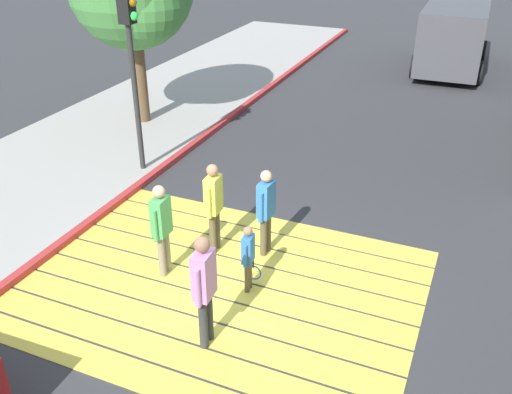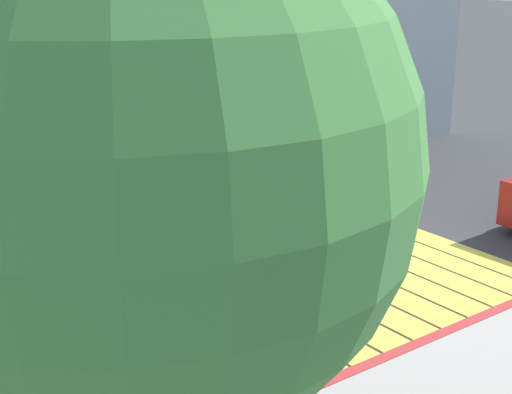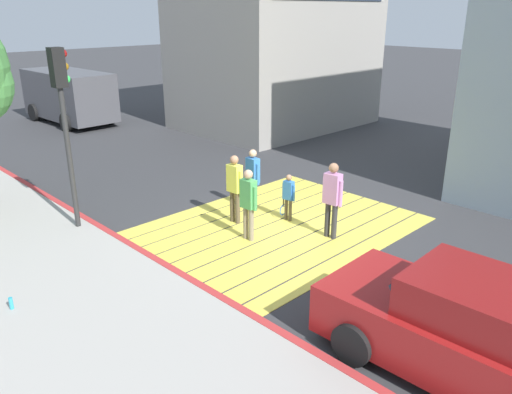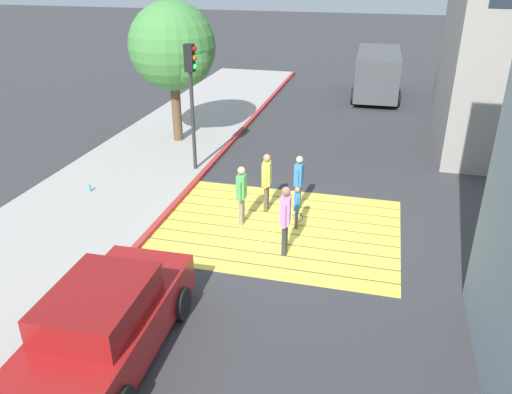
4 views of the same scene
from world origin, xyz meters
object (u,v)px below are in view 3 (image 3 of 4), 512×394
object	(u,v)px
car_parked_near_curb	(472,333)
pedestrian_adult_trailing	(235,184)
pedestrian_adult_lead	(332,195)
pedestrian_adult_side	(248,200)
van_down_street	(69,95)
water_bottle	(11,303)
pedestrian_teen_behind	(253,175)
traffic_light_corner	(63,104)
pedestrian_child_with_racket	(288,195)

from	to	relation	value
car_parked_near_curb	pedestrian_adult_trailing	world-z (taller)	pedestrian_adult_trailing
pedestrian_adult_lead	pedestrian_adult_side	bearing A→B (deg)	139.21
van_down_street	water_bottle	xyz separation A→B (m)	(-8.04, -14.51, -1.05)
pedestrian_adult_lead	pedestrian_teen_behind	size ratio (longest dim) A/B	1.09
car_parked_near_curb	pedestrian_adult_lead	distance (m)	4.94
traffic_light_corner	pedestrian_adult_side	size ratio (longest dim) A/B	2.52
car_parked_near_curb	traffic_light_corner	xyz separation A→B (m)	(-1.58, 8.79, 2.30)
water_bottle	pedestrian_adult_lead	xyz separation A→B (m)	(6.48, -1.90, 0.82)
water_bottle	pedestrian_adult_trailing	xyz separation A→B (m)	(5.51, 0.32, 0.77)
car_parked_near_curb	pedestrian_child_with_racket	bearing A→B (deg)	66.71
car_parked_near_curb	pedestrian_teen_behind	size ratio (longest dim) A/B	2.63
van_down_street	traffic_light_corner	distance (m)	13.27
traffic_light_corner	van_down_street	bearing A→B (deg)	65.14
van_down_street	traffic_light_corner	bearing A→B (deg)	-114.86
van_down_street	pedestrian_child_with_racket	size ratio (longest dim) A/B	4.34
traffic_light_corner	car_parked_near_curb	bearing A→B (deg)	-79.81
pedestrian_adult_trailing	pedestrian_child_with_racket	xyz separation A→B (m)	(1.03, -0.83, -0.33)
car_parked_near_curb	water_bottle	xyz separation A→B (m)	(-4.09, 6.21, -0.50)
traffic_light_corner	pedestrian_adult_side	world-z (taller)	traffic_light_corner
car_parked_near_curb	pedestrian_child_with_racket	world-z (taller)	car_parked_near_curb
van_down_street	pedestrian_adult_lead	distance (m)	16.48
car_parked_near_curb	water_bottle	size ratio (longest dim) A/B	19.76
pedestrian_adult_side	pedestrian_child_with_racket	distance (m)	1.53
van_down_street	pedestrian_adult_trailing	xyz separation A→B (m)	(-2.53, -14.20, -0.27)
water_bottle	traffic_light_corner	bearing A→B (deg)	45.81
pedestrian_adult_trailing	pedestrian_teen_behind	world-z (taller)	pedestrian_adult_trailing
pedestrian_teen_behind	pedestrian_child_with_racket	size ratio (longest dim) A/B	1.37
traffic_light_corner	pedestrian_adult_lead	distance (m)	6.31
pedestrian_adult_side	pedestrian_adult_lead	bearing A→B (deg)	-40.79
pedestrian_adult_side	pedestrian_teen_behind	size ratio (longest dim) A/B	1.02
van_down_street	pedestrian_adult_trailing	bearing A→B (deg)	-100.10
traffic_light_corner	pedestrian_adult_side	xyz separation A→B (m)	(2.54, -3.23, -2.06)
pedestrian_adult_side	pedestrian_child_with_racket	size ratio (longest dim) A/B	1.39
pedestrian_child_with_racket	pedestrian_teen_behind	bearing A→B (deg)	97.77
pedestrian_adult_lead	pedestrian_child_with_racket	distance (m)	1.43
traffic_light_corner	pedestrian_adult_lead	bearing A→B (deg)	-48.39
water_bottle	car_parked_near_curb	bearing A→B (deg)	-56.63
pedestrian_adult_lead	pedestrian_child_with_racket	xyz separation A→B (m)	(0.05, 1.38, -0.38)
car_parked_near_curb	traffic_light_corner	world-z (taller)	traffic_light_corner
traffic_light_corner	pedestrian_adult_lead	size ratio (longest dim) A/B	2.35
van_down_street	pedestrian_adult_side	xyz separation A→B (m)	(-2.99, -15.17, -0.30)
van_down_street	pedestrian_adult_side	distance (m)	15.46
traffic_light_corner	pedestrian_child_with_racket	world-z (taller)	traffic_light_corner
water_bottle	pedestrian_child_with_racket	bearing A→B (deg)	-4.51
pedestrian_teen_behind	water_bottle	bearing A→B (deg)	-174.74
van_down_street	water_bottle	bearing A→B (deg)	-118.98
van_down_street	traffic_light_corner	xyz separation A→B (m)	(-5.53, -11.93, 1.76)
pedestrian_child_with_racket	water_bottle	bearing A→B (deg)	175.49
van_down_street	water_bottle	distance (m)	16.62
van_down_street	water_bottle	size ratio (longest dim) A/B	23.89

